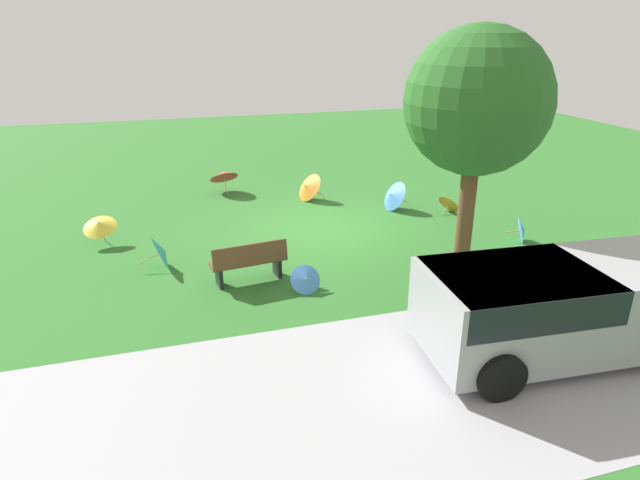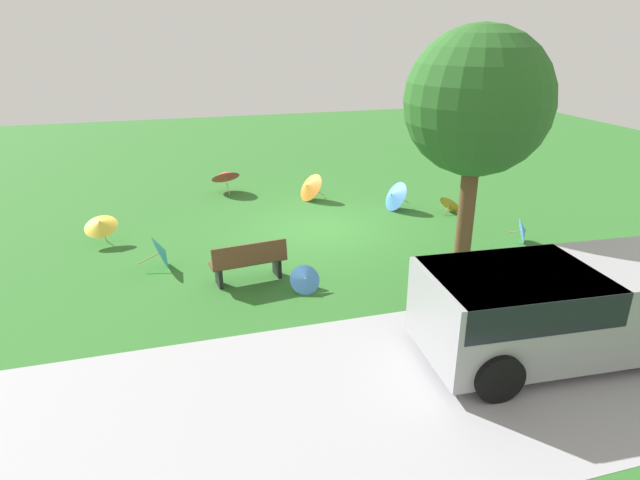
{
  "view_description": "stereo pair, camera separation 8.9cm",
  "coord_description": "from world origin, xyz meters",
  "px_view_note": "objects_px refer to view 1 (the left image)",
  "views": [
    {
      "loc": [
        3.86,
        13.04,
        5.1
      ],
      "look_at": [
        0.65,
        2.2,
        0.6
      ],
      "focal_mm": 30.42,
      "sensor_mm": 36.0,
      "label": 1
    },
    {
      "loc": [
        3.78,
        13.07,
        5.1
      ],
      "look_at": [
        0.65,
        2.2,
        0.6
      ],
      "focal_mm": 30.42,
      "sensor_mm": 36.0,
      "label": 2
    }
  ],
  "objects_px": {
    "park_bench": "(249,262)",
    "shade_tree": "(477,103)",
    "parasol_yellow_1": "(99,225)",
    "parasol_blue_2": "(306,279)",
    "parasol_orange_1": "(450,203)",
    "parasol_blue_1": "(522,230)",
    "parasol_orange_0": "(307,186)",
    "van_dark": "(554,303)",
    "parasol_blue_0": "(392,195)",
    "parasol_teal_0": "(162,252)",
    "parasol_red_0": "(223,175)"
  },
  "relations": [
    {
      "from": "parasol_blue_2",
      "to": "parasol_blue_0",
      "type": "bearing_deg",
      "value": -130.94
    },
    {
      "from": "parasol_teal_0",
      "to": "parasol_orange_1",
      "type": "bearing_deg",
      "value": -168.55
    },
    {
      "from": "shade_tree",
      "to": "parasol_blue_0",
      "type": "bearing_deg",
      "value": -91.75
    },
    {
      "from": "shade_tree",
      "to": "park_bench",
      "type": "bearing_deg",
      "value": -6.7
    },
    {
      "from": "parasol_yellow_1",
      "to": "parasol_blue_0",
      "type": "bearing_deg",
      "value": -176.22
    },
    {
      "from": "parasol_blue_0",
      "to": "parasol_blue_1",
      "type": "xyz_separation_m",
      "value": [
        -2.09,
        3.31,
        -0.12
      ]
    },
    {
      "from": "park_bench",
      "to": "parasol_red_0",
      "type": "height_order",
      "value": "parasol_red_0"
    },
    {
      "from": "van_dark",
      "to": "parasol_red_0",
      "type": "relative_size",
      "value": 4.49
    },
    {
      "from": "parasol_orange_1",
      "to": "parasol_blue_2",
      "type": "relative_size",
      "value": 1.31
    },
    {
      "from": "parasol_orange_1",
      "to": "parasol_blue_2",
      "type": "distance_m",
      "value": 6.46
    },
    {
      "from": "parasol_orange_0",
      "to": "park_bench",
      "type": "bearing_deg",
      "value": 62.72
    },
    {
      "from": "van_dark",
      "to": "parasol_yellow_1",
      "type": "distance_m",
      "value": 10.35
    },
    {
      "from": "van_dark",
      "to": "parasol_teal_0",
      "type": "relative_size",
      "value": 5.59
    },
    {
      "from": "parasol_yellow_1",
      "to": "parasol_blue_2",
      "type": "bearing_deg",
      "value": 137.28
    },
    {
      "from": "van_dark",
      "to": "parasol_red_0",
      "type": "height_order",
      "value": "van_dark"
    },
    {
      "from": "shade_tree",
      "to": "parasol_blue_1",
      "type": "distance_m",
      "value": 4.08
    },
    {
      "from": "van_dark",
      "to": "parasol_orange_1",
      "type": "height_order",
      "value": "van_dark"
    },
    {
      "from": "parasol_blue_1",
      "to": "parasol_red_0",
      "type": "relative_size",
      "value": 0.65
    },
    {
      "from": "park_bench",
      "to": "parasol_blue_0",
      "type": "bearing_deg",
      "value": -143.23
    },
    {
      "from": "parasol_yellow_1",
      "to": "parasol_orange_1",
      "type": "bearing_deg",
      "value": 178.69
    },
    {
      "from": "park_bench",
      "to": "parasol_orange_1",
      "type": "height_order",
      "value": "park_bench"
    },
    {
      "from": "parasol_orange_0",
      "to": "parasol_blue_2",
      "type": "bearing_deg",
      "value": 74.42
    },
    {
      "from": "parasol_blue_1",
      "to": "parasol_yellow_1",
      "type": "height_order",
      "value": "parasol_yellow_1"
    },
    {
      "from": "parasol_orange_0",
      "to": "parasol_blue_1",
      "type": "height_order",
      "value": "parasol_orange_0"
    },
    {
      "from": "parasol_blue_1",
      "to": "parasol_blue_2",
      "type": "distance_m",
      "value": 6.02
    },
    {
      "from": "parasol_red_0",
      "to": "parasol_teal_0",
      "type": "distance_m",
      "value": 5.96
    },
    {
      "from": "parasol_orange_0",
      "to": "parasol_red_0",
      "type": "bearing_deg",
      "value": -33.51
    },
    {
      "from": "shade_tree",
      "to": "parasol_orange_0",
      "type": "relative_size",
      "value": 4.77
    },
    {
      "from": "parasol_blue_1",
      "to": "parasol_yellow_1",
      "type": "distance_m",
      "value": 10.5
    },
    {
      "from": "parasol_orange_1",
      "to": "parasol_blue_1",
      "type": "distance_m",
      "value": 2.63
    },
    {
      "from": "parasol_yellow_1",
      "to": "parasol_blue_2",
      "type": "relative_size",
      "value": 1.48
    },
    {
      "from": "shade_tree",
      "to": "parasol_blue_1",
      "type": "bearing_deg",
      "value": -158.59
    },
    {
      "from": "parasol_blue_1",
      "to": "parasol_teal_0",
      "type": "bearing_deg",
      "value": -6.06
    },
    {
      "from": "parasol_orange_0",
      "to": "parasol_blue_0",
      "type": "bearing_deg",
      "value": 142.94
    },
    {
      "from": "shade_tree",
      "to": "parasol_blue_0",
      "type": "relative_size",
      "value": 5.33
    },
    {
      "from": "parasol_orange_1",
      "to": "parasol_blue_1",
      "type": "height_order",
      "value": "parasol_blue_1"
    },
    {
      "from": "parasol_orange_0",
      "to": "parasol_red_0",
      "type": "relative_size",
      "value": 1.03
    },
    {
      "from": "van_dark",
      "to": "park_bench",
      "type": "bearing_deg",
      "value": -42.95
    },
    {
      "from": "parasol_yellow_1",
      "to": "parasol_blue_2",
      "type": "distance_m",
      "value": 5.73
    },
    {
      "from": "parasol_blue_2",
      "to": "parasol_teal_0",
      "type": "bearing_deg",
      "value": -36.24
    },
    {
      "from": "van_dark",
      "to": "parasol_red_0",
      "type": "xyz_separation_m",
      "value": [
        4.01,
        -10.85,
        -0.33
      ]
    },
    {
      "from": "parasol_blue_1",
      "to": "parasol_teal_0",
      "type": "height_order",
      "value": "parasol_teal_0"
    },
    {
      "from": "parasol_orange_1",
      "to": "shade_tree",
      "type": "bearing_deg",
      "value": 64.65
    },
    {
      "from": "parasol_blue_1",
      "to": "parasol_red_0",
      "type": "distance_m",
      "value": 9.29
    },
    {
      "from": "parasol_blue_2",
      "to": "park_bench",
      "type": "bearing_deg",
      "value": -37.6
    },
    {
      "from": "shade_tree",
      "to": "parasol_teal_0",
      "type": "xyz_separation_m",
      "value": [
        6.46,
        -1.79,
        -3.23
      ]
    },
    {
      "from": "park_bench",
      "to": "shade_tree",
      "type": "relative_size",
      "value": 0.32
    },
    {
      "from": "parasol_blue_1",
      "to": "parasol_blue_2",
      "type": "relative_size",
      "value": 1.05
    },
    {
      "from": "park_bench",
      "to": "parasol_teal_0",
      "type": "bearing_deg",
      "value": -35.43
    },
    {
      "from": "shade_tree",
      "to": "parasol_orange_0",
      "type": "xyz_separation_m",
      "value": [
        2.02,
        -5.8,
        -3.19
      ]
    }
  ]
}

